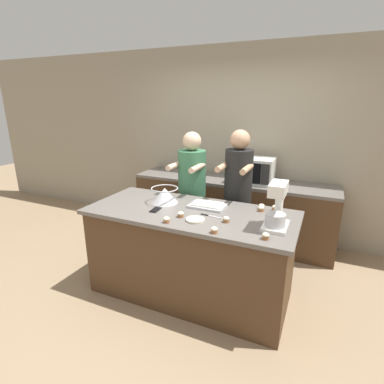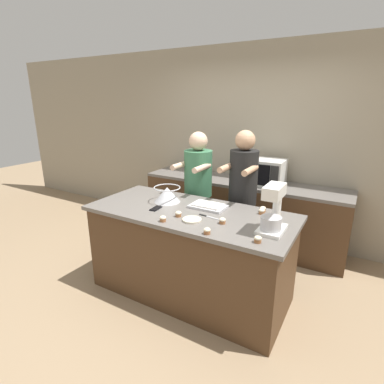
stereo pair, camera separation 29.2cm
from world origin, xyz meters
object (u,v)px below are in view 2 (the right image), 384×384
at_px(microwave_oven, 264,172).
at_px(cupcake_7, 258,239).
at_px(person_left, 198,195).
at_px(stand_mixer, 273,211).
at_px(cupcake_2, 263,209).
at_px(cupcake_1, 277,211).
at_px(baking_tray, 208,206).
at_px(cupcake_4, 163,219).
at_px(small_plate, 192,220).
at_px(person_right, 242,200).
at_px(cupcake_0, 207,231).
at_px(cupcake_3, 178,214).
at_px(mixing_bowl, 167,194).
at_px(cupcake_6, 262,211).
at_px(cupcake_5, 222,221).
at_px(knife, 208,217).
at_px(cell_phone, 156,208).

bearing_deg(microwave_oven, cupcake_7, -73.90).
bearing_deg(person_left, stand_mixer, -33.85).
xyz_separation_m(stand_mixer, cupcake_2, (-0.20, 0.40, -0.15)).
distance_m(cupcake_1, cupcake_7, 0.68).
xyz_separation_m(baking_tray, cupcake_4, (-0.18, -0.52, 0.01)).
bearing_deg(small_plate, person_right, 81.45).
bearing_deg(cupcake_2, microwave_oven, 107.11).
relative_size(person_left, cupcake_0, 28.03).
bearing_deg(cupcake_3, stand_mixer, 8.08).
bearing_deg(cupcake_2, cupcake_0, -107.93).
height_order(microwave_oven, cupcake_3, microwave_oven).
xyz_separation_m(microwave_oven, cupcake_2, (0.33, -1.06, -0.11)).
height_order(mixing_bowl, cupcake_6, mixing_bowl).
bearing_deg(cupcake_2, cupcake_6, -81.54).
distance_m(person_left, mixing_bowl, 0.59).
bearing_deg(cupcake_6, small_plate, -135.66).
xyz_separation_m(cupcake_2, cupcake_5, (-0.22, -0.47, 0.00)).
xyz_separation_m(stand_mixer, baking_tray, (-0.71, 0.23, -0.16)).
xyz_separation_m(stand_mixer, cupcake_1, (-0.07, 0.42, -0.15)).
xyz_separation_m(mixing_bowl, microwave_oven, (0.65, 1.28, 0.06)).
distance_m(cupcake_4, cupcake_5, 0.53).
bearing_deg(baking_tray, knife, -62.62).
bearing_deg(cupcake_4, cupcake_1, 40.75).
bearing_deg(cupcake_6, stand_mixer, -60.40).
height_order(baking_tray, small_plate, baking_tray).
distance_m(person_left, baking_tray, 0.67).
bearing_deg(cupcake_1, cupcake_2, -171.58).
bearing_deg(cupcake_1, cell_phone, -155.73).
bearing_deg(microwave_oven, knife, -92.81).
height_order(mixing_bowl, cupcake_0, mixing_bowl).
xyz_separation_m(person_left, small_plate, (0.44, -0.89, 0.08)).
xyz_separation_m(baking_tray, microwave_oven, (0.19, 1.23, 0.12)).
distance_m(person_right, cupcake_3, 0.92).
distance_m(small_plate, cupcake_6, 0.69).
height_order(stand_mixer, cupcake_2, stand_mixer).
bearing_deg(baking_tray, person_right, 72.22).
bearing_deg(cupcake_1, person_right, 145.33).
bearing_deg(cupcake_3, cupcake_0, -26.12).
distance_m(cell_phone, small_plate, 0.47).
relative_size(small_plate, cupcake_0, 3.00).
distance_m(mixing_bowl, cupcake_2, 1.00).
height_order(microwave_oven, cupcake_0, microwave_oven).
bearing_deg(person_left, person_right, -0.03).
xyz_separation_m(stand_mixer, mixing_bowl, (-1.18, 0.18, -0.09)).
bearing_deg(cell_phone, cupcake_6, 22.73).
height_order(cell_phone, cupcake_1, cupcake_1).
bearing_deg(cupcake_4, knife, 45.42).
distance_m(stand_mixer, cupcake_1, 0.45).
bearing_deg(person_left, microwave_oven, 50.27).
relative_size(small_plate, cupcake_7, 3.00).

